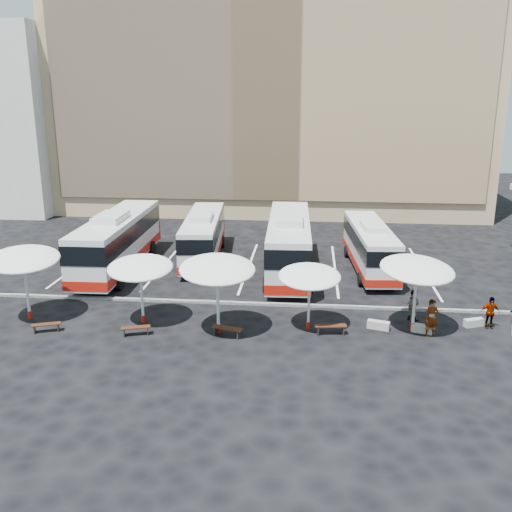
# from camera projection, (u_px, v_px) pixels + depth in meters

# --- Properties ---
(ground) EXTENTS (120.00, 120.00, 0.00)m
(ground) POSITION_uv_depth(u_px,v_px,m) (233.00, 307.00, 32.29)
(ground) COLOR black
(ground) RESTS_ON ground
(sandstone_building) EXTENTS (42.00, 18.25, 29.60)m
(sandstone_building) POSITION_uv_depth(u_px,v_px,m) (273.00, 84.00, 59.31)
(sandstone_building) COLOR tan
(sandstone_building) RESTS_ON ground
(apartment_block) EXTENTS (14.00, 14.00, 18.00)m
(apartment_block) POSITION_uv_depth(u_px,v_px,m) (2.00, 120.00, 59.22)
(apartment_block) COLOR beige
(apartment_block) RESTS_ON ground
(curb_divider) EXTENTS (34.00, 0.25, 0.15)m
(curb_divider) POSITION_uv_depth(u_px,v_px,m) (234.00, 303.00, 32.74)
(curb_divider) COLOR black
(curb_divider) RESTS_ON ground
(bay_lines) EXTENTS (24.15, 12.00, 0.01)m
(bay_lines) POSITION_uv_depth(u_px,v_px,m) (249.00, 266.00, 39.94)
(bay_lines) COLOR white
(bay_lines) RESTS_ON ground
(bus_0) EXTENTS (3.20, 12.90, 4.08)m
(bus_0) POSITION_uv_depth(u_px,v_px,m) (118.00, 240.00, 38.77)
(bus_0) COLOR silver
(bus_0) RESTS_ON ground
(bus_1) EXTENTS (3.32, 11.27, 3.53)m
(bus_1) POSITION_uv_depth(u_px,v_px,m) (203.00, 235.00, 41.25)
(bus_1) COLOR silver
(bus_1) RESTS_ON ground
(bus_2) EXTENTS (3.30, 12.91, 4.07)m
(bus_2) POSITION_uv_depth(u_px,v_px,m) (289.00, 242.00, 38.11)
(bus_2) COLOR silver
(bus_2) RESTS_ON ground
(bus_3) EXTENTS (3.08, 10.84, 3.40)m
(bus_3) POSITION_uv_depth(u_px,v_px,m) (370.00, 245.00, 38.74)
(bus_3) COLOR silver
(bus_3) RESTS_ON ground
(sunshade_0) EXTENTS (4.92, 4.94, 3.91)m
(sunshade_0) POSITION_uv_depth(u_px,v_px,m) (23.00, 259.00, 29.75)
(sunshade_0) COLOR silver
(sunshade_0) RESTS_ON ground
(sunshade_1) EXTENTS (3.85, 3.88, 3.55)m
(sunshade_1) POSITION_uv_depth(u_px,v_px,m) (140.00, 268.00, 29.35)
(sunshade_1) COLOR silver
(sunshade_1) RESTS_ON ground
(sunshade_2) EXTENTS (4.66, 4.70, 3.95)m
(sunshade_2) POSITION_uv_depth(u_px,v_px,m) (217.00, 269.00, 27.95)
(sunshade_2) COLOR silver
(sunshade_2) RESTS_ON ground
(sunshade_3) EXTENTS (3.41, 3.45, 3.32)m
(sunshade_3) POSITION_uv_depth(u_px,v_px,m) (310.00, 277.00, 28.59)
(sunshade_3) COLOR silver
(sunshade_3) RESTS_ON ground
(sunshade_4) EXTENTS (4.90, 4.92, 3.85)m
(sunshade_4) POSITION_uv_depth(u_px,v_px,m) (417.00, 270.00, 28.18)
(sunshade_4) COLOR silver
(sunshade_4) RESTS_ON ground
(wood_bench_0) EXTENTS (1.46, 0.84, 0.43)m
(wood_bench_0) POSITION_uv_depth(u_px,v_px,m) (46.00, 326.00, 28.88)
(wood_bench_0) COLOR black
(wood_bench_0) RESTS_ON ground
(wood_bench_1) EXTENTS (1.49, 0.80, 0.44)m
(wood_bench_1) POSITION_uv_depth(u_px,v_px,m) (136.00, 329.00, 28.48)
(wood_bench_1) COLOR black
(wood_bench_1) RESTS_ON ground
(wood_bench_2) EXTENTS (1.62, 0.82, 0.48)m
(wood_bench_2) POSITION_uv_depth(u_px,v_px,m) (227.00, 330.00, 28.32)
(wood_bench_2) COLOR black
(wood_bench_2) RESTS_ON ground
(wood_bench_3) EXTENTS (1.64, 0.62, 0.49)m
(wood_bench_3) POSITION_uv_depth(u_px,v_px,m) (331.00, 327.00, 28.58)
(wood_bench_3) COLOR black
(wood_bench_3) RESTS_ON ground
(conc_bench_0) EXTENTS (1.18, 0.69, 0.42)m
(conc_bench_0) POSITION_uv_depth(u_px,v_px,m) (378.00, 325.00, 29.27)
(conc_bench_0) COLOR gray
(conc_bench_0) RESTS_ON ground
(conc_bench_1) EXTENTS (1.16, 0.71, 0.41)m
(conc_bench_1) POSITION_uv_depth(u_px,v_px,m) (423.00, 329.00, 28.81)
(conc_bench_1) COLOR gray
(conc_bench_1) RESTS_ON ground
(conc_bench_2) EXTENTS (1.12, 0.72, 0.40)m
(conc_bench_2) POSITION_uv_depth(u_px,v_px,m) (474.00, 323.00, 29.62)
(conc_bench_2) COLOR gray
(conc_bench_2) RESTS_ON ground
(passenger_0) EXTENTS (0.79, 0.61, 1.93)m
(passenger_0) POSITION_uv_depth(u_px,v_px,m) (432.00, 318.00, 28.19)
(passenger_0) COLOR black
(passenger_0) RESTS_ON ground
(passenger_1) EXTENTS (1.04, 0.97, 1.70)m
(passenger_1) POSITION_uv_depth(u_px,v_px,m) (413.00, 305.00, 30.25)
(passenger_1) COLOR black
(passenger_1) RESTS_ON ground
(passenger_2) EXTENTS (1.01, 0.48, 1.69)m
(passenger_2) POSITION_uv_depth(u_px,v_px,m) (490.00, 312.00, 29.24)
(passenger_2) COLOR black
(passenger_2) RESTS_ON ground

